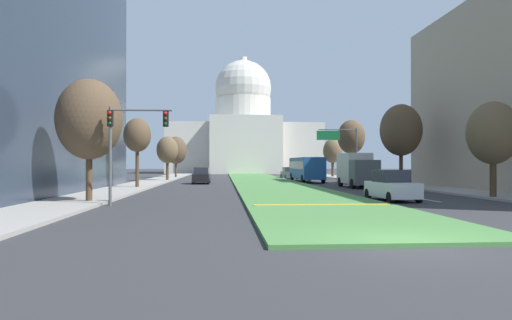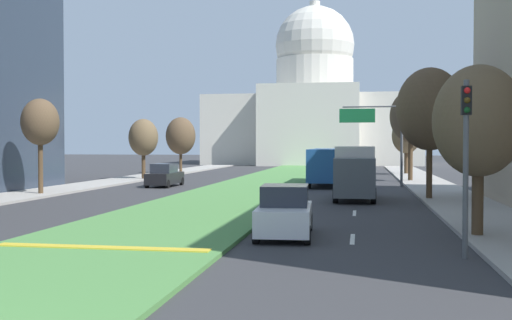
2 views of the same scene
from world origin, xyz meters
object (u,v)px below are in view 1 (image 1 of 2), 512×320
Objects in this scene: traffic_light_near_left at (127,134)px; street_tree_right_far at (351,137)px; city_bus at (306,167)px; overhead_guide_sign at (342,144)px; street_tree_left_distant at (176,150)px; box_truck_delivery at (357,169)px; street_tree_right_distant at (333,151)px; sedan_distant at (289,173)px; sedan_lead_stopped at (392,186)px; street_tree_right_near at (493,133)px; street_tree_left_mid at (137,136)px; street_tree_left_near at (89,120)px; capitol_building at (243,134)px; street_tree_right_mid at (401,130)px; sedan_midblock at (201,176)px; street_tree_left_far at (167,150)px.

traffic_light_near_left is 42.30m from street_tree_right_far.
overhead_guide_sign is at bearing -16.71° from city_bus.
street_tree_left_distant is 35.59m from box_truck_delivery.
sedan_distant is at bearing -142.85° from street_tree_right_distant.
street_tree_right_far is 1.26× the size of box_truck_delivery.
sedan_lead_stopped is (-4.14, -27.07, -3.76)m from overhead_guide_sign.
street_tree_right_near is 0.97× the size of street_tree_left_mid.
street_tree_left_mid reaches higher than sedan_lead_stopped.
street_tree_left_near is at bearing -128.20° from overhead_guide_sign.
street_tree_right_near reaches higher than sedan_distant.
street_tree_left_mid is at bearing -100.36° from capitol_building.
street_tree_right_distant is at bearing 80.61° from sedan_lead_stopped.
overhead_guide_sign reaches higher than city_bus.
street_tree_left_near reaches higher than overhead_guide_sign.
street_tree_right_mid reaches higher than traffic_light_near_left.
sedan_lead_stopped is (17.38, -44.65, -3.42)m from street_tree_left_distant.
traffic_light_near_left is 26.82m from sedan_midblock.
street_tree_right_mid is (2.57, -11.68, 0.78)m from overhead_guide_sign.
street_tree_right_near is 0.96× the size of street_tree_left_distant.
street_tree_right_far is 26.92m from street_tree_left_distant.
street_tree_right_mid is at bearing 3.10° from box_truck_delivery.
capitol_building is 57.56m from overhead_guide_sign.
street_tree_right_mid is 1.82× the size of sedan_lead_stopped.
street_tree_right_mid is 0.71× the size of city_bus.
sedan_midblock is (4.69, -7.98, -3.10)m from street_tree_left_far.
box_truck_delivery is 0.58× the size of city_bus.
capitol_building is at bearing 96.29° from sedan_distant.
street_tree_left_near is 33.98m from city_bus.
capitol_building is 6.78× the size of traffic_light_near_left.
sedan_lead_stopped is at bearing -90.01° from city_bus.
street_tree_left_mid is 0.98× the size of box_truck_delivery.
capitol_building is 70.26m from street_tree_left_mid.
traffic_light_near_left is at bearing -123.24° from overhead_guide_sign.
street_tree_right_near reaches higher than sedan_midblock.
street_tree_right_mid is at bearing -91.15° from street_tree_right_far.
street_tree_right_far is 34.59m from sedan_lead_stopped.
street_tree_right_mid reaches higher than street_tree_left_mid.
street_tree_left_distant reaches higher than traffic_light_near_left.
street_tree_right_far is 19.37m from box_truck_delivery.
overhead_guide_sign is at bearing -71.04° from sedan_distant.
street_tree_left_far is (-23.89, 16.70, -1.45)m from street_tree_right_mid.
street_tree_right_mid is at bearing -62.54° from city_bus.
street_tree_left_mid reaches higher than sedan_distant.
traffic_light_near_left is at bearing -172.06° from street_tree_right_near.
sedan_midblock is at bearing 84.19° from traffic_light_near_left.
capitol_building is at bearing 99.34° from overhead_guide_sign.
overhead_guide_sign is at bearing 95.65° from street_tree_right_near.
street_tree_left_mid is 23.39m from sedan_lead_stopped.
street_tree_left_mid is 1.46× the size of sedan_lead_stopped.
street_tree_left_distant is (-0.20, 12.56, 0.33)m from street_tree_left_far.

